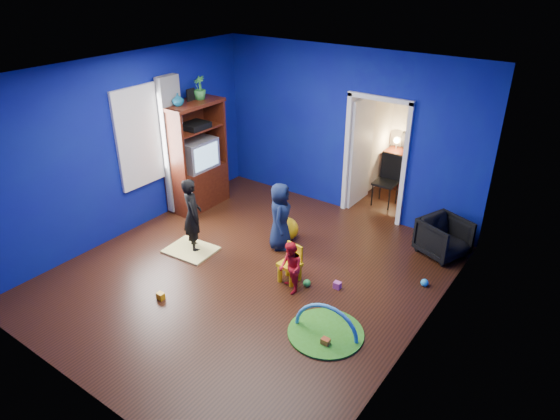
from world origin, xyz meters
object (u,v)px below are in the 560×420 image
Objects in this scene: crt_tv at (197,154)px; study_desk at (406,170)px; hopper_ball at (287,229)px; folding_chair at (386,182)px; vase at (178,99)px; child_navy at (280,216)px; toddler_red at (291,268)px; kid_chair at (290,266)px; armchair at (444,237)px; child_black at (192,215)px; play_mat at (326,333)px; tv_armoire at (196,156)px.

study_desk is at bearing 47.10° from crt_tv.
folding_chair is (0.74, 2.14, 0.27)m from hopper_ball.
vase is at bearing -140.41° from folding_chair.
vase is (-2.13, 0.06, 1.51)m from child_navy.
toddler_red is 0.28m from kid_chair.
study_desk is at bearing 76.59° from hopper_ball.
child_navy is 1.25× the size of study_desk.
armchair is 4.44m from crt_tv.
hopper_ball is (1.03, 1.08, -0.41)m from child_black.
toddler_red is at bearing 169.31° from armchair.
child_navy is 1.21m from toddler_red.
child_navy is at bearing 142.22° from armchair.
child_black is 3.68m from folding_chair.
crt_tv reaches higher than armchair.
armchair is at bearing 79.01° from play_mat.
tv_armoire reaches higher than kid_chair.
child_black is (-3.27, -2.12, 0.30)m from armchair.
study_desk is at bearing 90.00° from folding_chair.
vase reaches higher than toddler_red.
study_desk is at bearing 130.30° from toddler_red.
vase is 3.41m from kid_chair.
vase reaches higher than crt_tv.
child_black reaches higher than toddler_red.
tv_armoire reaches higher than folding_chair.
toddler_red is 1.96× the size of hopper_ball.
child_navy is 1.45× the size of toddler_red.
play_mat is 4.83m from study_desk.
child_black is 4.55m from study_desk.
child_navy is at bearing -108.70° from child_black.
child_navy is (-2.19, -1.29, 0.25)m from armchair.
child_black is 3.09× the size of hopper_ball.
armchair is 1.33× the size of kid_chair.
tv_armoire reaches higher than crt_tv.
tv_armoire reaches higher than hopper_ball.
hopper_ball is at bearing 136.89° from play_mat.
crt_tv is at bearing -143.84° from folding_chair.
kid_chair is 1.24m from play_mat.
vase is at bearing -159.10° from toddler_red.
child_navy is 1.20× the size of folding_chair.
crt_tv reaches higher than study_desk.
kid_chair is 0.57× the size of study_desk.
play_mat is at bearing -157.23° from child_black.
child_black is at bearing 144.70° from armchair.
toddler_red is 0.87× the size of study_desk.
vase is 0.30× the size of crt_tv.
toddler_red is (-1.38, -2.17, 0.08)m from armchair.
vase is at bearing 159.52° from play_mat.
vase reaches higher than armchair.
tv_armoire is at bearing -14.88° from child_black.
folding_chair is at bearing 36.16° from crt_tv.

